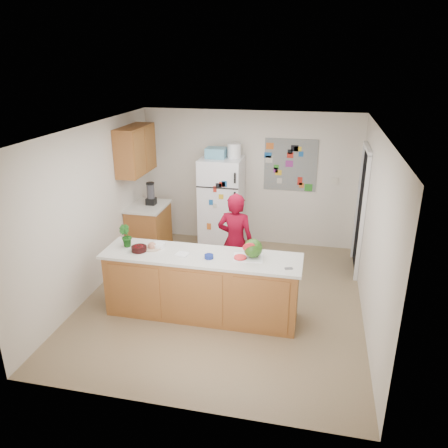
% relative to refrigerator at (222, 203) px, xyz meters
% --- Properties ---
extents(floor, '(4.00, 4.50, 0.02)m').
position_rel_refrigerator_xyz_m(floor, '(0.45, -1.88, -0.86)').
color(floor, brown).
rests_on(floor, ground).
extents(wall_back, '(4.00, 0.02, 2.50)m').
position_rel_refrigerator_xyz_m(wall_back, '(0.45, 0.38, 0.40)').
color(wall_back, beige).
rests_on(wall_back, ground).
extents(wall_left, '(0.02, 4.50, 2.50)m').
position_rel_refrigerator_xyz_m(wall_left, '(-1.56, -1.88, 0.40)').
color(wall_left, beige).
rests_on(wall_left, ground).
extents(wall_right, '(0.02, 4.50, 2.50)m').
position_rel_refrigerator_xyz_m(wall_right, '(2.46, -1.88, 0.40)').
color(wall_right, beige).
rests_on(wall_right, ground).
extents(ceiling, '(4.00, 4.50, 0.02)m').
position_rel_refrigerator_xyz_m(ceiling, '(0.45, -1.88, 1.66)').
color(ceiling, white).
rests_on(ceiling, wall_back).
extents(doorway, '(0.03, 0.85, 2.04)m').
position_rel_refrigerator_xyz_m(doorway, '(2.44, -0.43, 0.17)').
color(doorway, black).
rests_on(doorway, ground).
extents(peninsula_base, '(2.60, 0.62, 0.88)m').
position_rel_refrigerator_xyz_m(peninsula_base, '(0.25, -2.38, -0.41)').
color(peninsula_base, brown).
rests_on(peninsula_base, floor).
extents(peninsula_top, '(2.68, 0.70, 0.04)m').
position_rel_refrigerator_xyz_m(peninsula_top, '(0.25, -2.38, 0.05)').
color(peninsula_top, silver).
rests_on(peninsula_top, peninsula_base).
extents(side_counter_base, '(0.60, 0.80, 0.86)m').
position_rel_refrigerator_xyz_m(side_counter_base, '(-1.24, -0.53, -0.42)').
color(side_counter_base, brown).
rests_on(side_counter_base, floor).
extents(side_counter_top, '(0.64, 0.84, 0.04)m').
position_rel_refrigerator_xyz_m(side_counter_top, '(-1.24, -0.53, 0.03)').
color(side_counter_top, silver).
rests_on(side_counter_top, side_counter_base).
extents(upper_cabinets, '(0.35, 1.00, 0.80)m').
position_rel_refrigerator_xyz_m(upper_cabinets, '(-1.37, -0.58, 1.05)').
color(upper_cabinets, brown).
rests_on(upper_cabinets, wall_left).
extents(refrigerator, '(0.75, 0.70, 1.70)m').
position_rel_refrigerator_xyz_m(refrigerator, '(0.00, 0.00, 0.00)').
color(refrigerator, silver).
rests_on(refrigerator, floor).
extents(fridge_top_bin, '(0.35, 0.28, 0.18)m').
position_rel_refrigerator_xyz_m(fridge_top_bin, '(-0.10, 0.00, 0.94)').
color(fridge_top_bin, '#5999B2').
rests_on(fridge_top_bin, refrigerator).
extents(photo_collage, '(0.95, 0.01, 0.95)m').
position_rel_refrigerator_xyz_m(photo_collage, '(1.20, 0.36, 0.70)').
color(photo_collage, slate).
rests_on(photo_collage, wall_back).
extents(person, '(0.59, 0.41, 1.53)m').
position_rel_refrigerator_xyz_m(person, '(0.55, -1.50, -0.08)').
color(person, maroon).
rests_on(person, floor).
extents(blender_appliance, '(0.14, 0.14, 0.38)m').
position_rel_refrigerator_xyz_m(blender_appliance, '(-1.19, -0.47, 0.24)').
color(blender_appliance, black).
rests_on(blender_appliance, side_counter_top).
extents(cutting_board, '(0.41, 0.33, 0.01)m').
position_rel_refrigerator_xyz_m(cutting_board, '(0.88, -2.34, 0.08)').
color(cutting_board, silver).
rests_on(cutting_board, peninsula_top).
extents(watermelon, '(0.25, 0.25, 0.25)m').
position_rel_refrigerator_xyz_m(watermelon, '(0.94, -2.32, 0.21)').
color(watermelon, '#1B530D').
rests_on(watermelon, cutting_board).
extents(watermelon_slice, '(0.16, 0.16, 0.02)m').
position_rel_refrigerator_xyz_m(watermelon_slice, '(0.78, -2.39, 0.09)').
color(watermelon_slice, '#E91C51').
rests_on(watermelon_slice, cutting_board).
extents(cherry_bowl, '(0.26, 0.26, 0.07)m').
position_rel_refrigerator_xyz_m(cherry_bowl, '(-0.60, -2.44, 0.11)').
color(cherry_bowl, black).
rests_on(cherry_bowl, peninsula_top).
extents(white_bowl, '(0.22, 0.22, 0.06)m').
position_rel_refrigerator_xyz_m(white_bowl, '(-0.39, -2.26, 0.10)').
color(white_bowl, silver).
rests_on(white_bowl, peninsula_top).
extents(cobalt_bowl, '(0.14, 0.14, 0.05)m').
position_rel_refrigerator_xyz_m(cobalt_bowl, '(0.38, -2.46, 0.10)').
color(cobalt_bowl, navy).
rests_on(cobalt_bowl, peninsula_top).
extents(plate, '(0.30, 0.30, 0.02)m').
position_rel_refrigerator_xyz_m(plate, '(-0.46, -2.32, 0.08)').
color(plate, beige).
rests_on(plate, peninsula_top).
extents(paper_towel, '(0.19, 0.17, 0.02)m').
position_rel_refrigerator_xyz_m(paper_towel, '(0.01, -2.44, 0.08)').
color(paper_towel, white).
rests_on(paper_towel, peninsula_top).
extents(keys, '(0.11, 0.08, 0.01)m').
position_rel_refrigerator_xyz_m(keys, '(1.42, -2.55, 0.08)').
color(keys, gray).
rests_on(keys, peninsula_top).
extents(potted_plant, '(0.18, 0.15, 0.31)m').
position_rel_refrigerator_xyz_m(potted_plant, '(-0.84, -2.33, 0.22)').
color(potted_plant, '#183E10').
rests_on(potted_plant, peninsula_top).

